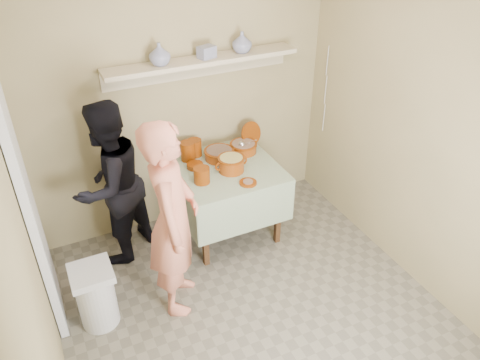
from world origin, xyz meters
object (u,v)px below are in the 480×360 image
serving_table (226,178)px  cazuela_rice (231,163)px  person_cook (173,220)px  person_helper (110,185)px  trash_bin (96,296)px

serving_table → cazuela_rice: cazuela_rice is taller
person_cook → cazuela_rice: (0.77, 0.59, -0.00)m
person_helper → cazuela_rice: 1.11m
person_cook → cazuela_rice: 0.97m
serving_table → trash_bin: serving_table is taller
person_cook → cazuela_rice: size_ratio=5.13×
person_helper → cazuela_rice: (1.08, -0.21, 0.06)m
serving_table → person_cook: bearing=-137.8°
serving_table → person_helper: bearing=173.1°
serving_table → cazuela_rice: (0.02, -0.08, 0.20)m
cazuela_rice → person_helper: bearing=168.8°
person_cook → person_helper: bearing=44.4°
cazuela_rice → person_cook: bearing=-142.4°
serving_table → trash_bin: size_ratio=1.74×
cazuela_rice → trash_bin: 1.64m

